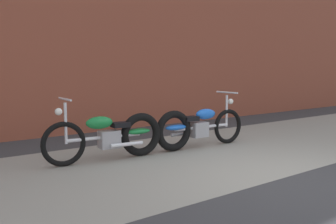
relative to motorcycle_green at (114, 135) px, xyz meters
name	(u,v)px	position (x,y,z in m)	size (l,w,h in m)	color
ground_plane	(286,178)	(1.33, -2.29, -0.40)	(80.00, 80.00, 0.00)	#38383A
sidewalk_slab	(198,154)	(1.33, -0.54, -0.40)	(36.00, 3.50, 0.01)	gray
brick_building_wall	(102,11)	(1.33, 2.91, 2.44)	(36.00, 0.50, 5.68)	brown
motorcycle_green	(114,135)	(0.00, 0.00, 0.00)	(2.01, 0.58, 1.03)	black
motorcycle_blue	(195,127)	(1.65, -0.12, 0.00)	(2.01, 0.58, 1.03)	black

